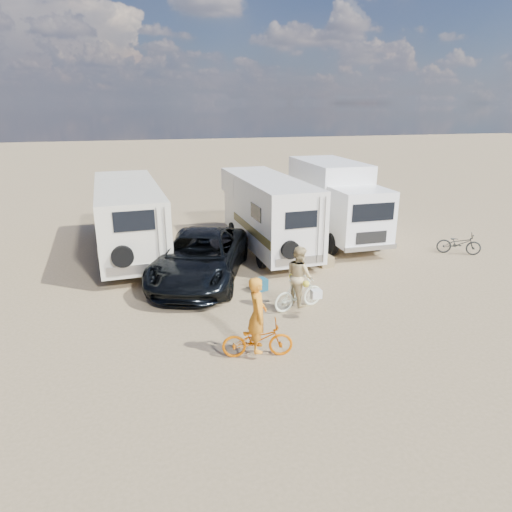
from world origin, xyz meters
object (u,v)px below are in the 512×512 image
object	(u,v)px
rv_left	(129,220)
box_truck	(337,202)
bike_woman	(299,293)
rider_woman	(299,281)
bike_man	(257,339)
crate	(326,261)
rv_main	(268,215)
cooler	(259,285)
bike_parked	(459,243)
rider_man	(257,321)
dark_suv	(200,257)

from	to	relation	value
rv_left	box_truck	xyz separation A→B (m)	(8.83, -0.18, 0.28)
bike_woman	rider_woman	world-z (taller)	rider_woman
bike_woman	box_truck	bearing A→B (deg)	-46.43
bike_man	crate	distance (m)	6.94
box_truck	bike_woman	xyz separation A→B (m)	(-4.10, -6.53, -1.19)
box_truck	bike_woman	world-z (taller)	box_truck
rv_main	rv_left	bearing A→B (deg)	168.72
bike_man	cooler	distance (m)	4.10
box_truck	crate	distance (m)	4.00
box_truck	bike_man	distance (m)	10.71
bike_parked	crate	world-z (taller)	bike_parked
rv_left	rv_main	bearing A→B (deg)	-11.65
bike_woman	bike_parked	size ratio (longest dim) A/B	0.98
cooler	crate	xyz separation A→B (m)	(3.03, 1.63, -0.00)
cooler	rider_woman	bearing A→B (deg)	-84.84
bike_woman	rider_man	bearing A→B (deg)	126.29
crate	rider_man	bearing A→B (deg)	-126.71
bike_man	rider_man	bearing A→B (deg)	0.00
bike_woman	rider_woman	distance (m)	0.39
rider_woman	bike_parked	distance (m)	8.72
box_truck	rv_main	bearing A→B (deg)	-169.17
bike_man	rv_left	bearing A→B (deg)	27.74
dark_suv	cooler	xyz separation A→B (m)	(1.68, -1.52, -0.62)
rider_woman	crate	distance (m)	4.06
dark_suv	cooler	size ratio (longest dim) A/B	11.99
bike_man	bike_parked	bearing A→B (deg)	-50.68
bike_parked	bike_man	bearing A→B (deg)	149.11
bike_man	rider_woman	size ratio (longest dim) A/B	0.96
rv_left	rider_woman	world-z (taller)	rv_left
cooler	rider_man	bearing A→B (deg)	-125.07
cooler	rv_main	bearing A→B (deg)	51.16
bike_man	bike_parked	world-z (taller)	bike_man
rv_main	bike_parked	xyz separation A→B (m)	(7.30, -2.59, -1.05)
rider_man	bike_parked	world-z (taller)	rider_man
rider_woman	bike_parked	world-z (taller)	rider_woman
cooler	crate	world-z (taller)	same
crate	box_truck	bearing A→B (deg)	60.55
rv_main	cooler	size ratio (longest dim) A/B	14.09
rv_main	bike_man	world-z (taller)	rv_main
dark_suv	rider_man	world-z (taller)	rider_man
rv_main	rv_left	distance (m)	5.55
rv_left	bike_woman	bearing A→B (deg)	-57.90
rider_man	rv_main	bearing A→B (deg)	-7.82
rider_man	box_truck	bearing A→B (deg)	-24.09
rv_main	rv_left	world-z (taller)	rv_main
rv_main	rider_man	distance (m)	8.59
rv_left	box_truck	distance (m)	8.84
crate	rv_left	bearing A→B (deg)	154.02
bike_man	rider_woman	distance (m)	2.98
bike_parked	dark_suv	bearing A→B (deg)	120.43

